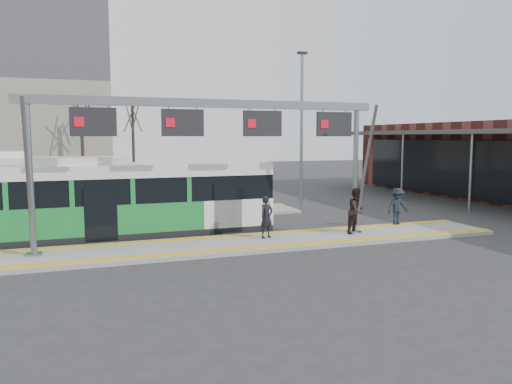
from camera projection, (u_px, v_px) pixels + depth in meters
ground at (227, 247)px, 18.26m from camera, size 120.00×120.00×0.00m
platform_main at (227, 245)px, 18.25m from camera, size 22.00×3.00×0.15m
platform_second at (102, 218)px, 24.40m from camera, size 20.00×3.00×0.15m
tactile_main at (227, 242)px, 18.24m from camera, size 22.00×2.65×0.02m
tactile_second at (101, 213)px, 25.47m from camera, size 20.00×0.35×0.02m
gantry at (215, 129)px, 17.91m from camera, size 13.00×1.68×5.20m
hero_bus at (124, 201)px, 19.87m from camera, size 11.82×2.64×3.24m
bg_bus_green at (15, 186)px, 26.34m from camera, size 11.75×3.07×2.91m
passenger_a at (267, 217)px, 19.04m from camera, size 0.69×0.57×1.62m
passenger_b at (357, 211)px, 19.94m from camera, size 1.11×1.02×1.83m
passenger_c at (398, 207)px, 21.90m from camera, size 1.09×0.67×1.63m
tree_left at (82, 121)px, 42.59m from camera, size 1.40×1.40×7.12m
tree_mid at (133, 116)px, 48.27m from camera, size 1.40×1.40×7.99m
lamp_east at (302, 129)px, 26.23m from camera, size 0.50×0.25×8.40m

